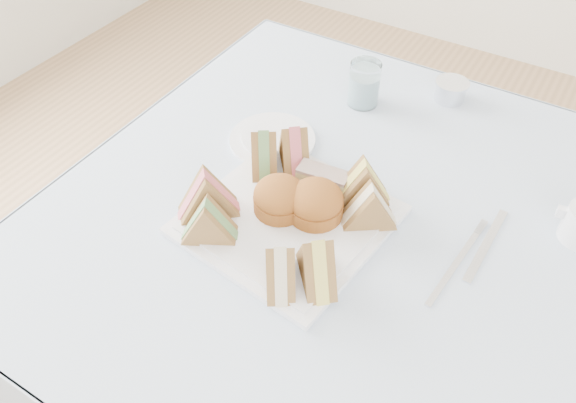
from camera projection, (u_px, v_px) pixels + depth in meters
The scene contains 19 objects.
table at pixel (340, 334), 1.23m from camera, with size 0.90×0.90×0.74m, color brown.
tablecloth at pixel (354, 218), 0.96m from camera, with size 1.02×1.02×0.01m, color silver.
serving_plate at pixel (288, 220), 0.95m from camera, with size 0.30×0.30×0.01m, color white.
sandwich_fl_a at pixel (207, 193), 0.92m from camera, with size 0.10×0.05×0.09m, color #9F6A44, non-canonical shape.
sandwich_fl_b at pixel (208, 220), 0.89m from camera, with size 0.09×0.04×0.08m, color #9F6A44, non-canonical shape.
sandwich_fr_a at pixel (317, 260), 0.82m from camera, with size 0.10×0.05×0.09m, color #9F6A44, non-canonical shape.
sandwich_fr_b at pixel (280, 265), 0.82m from camera, with size 0.09×0.04×0.08m, color #9F6A44, non-canonical shape.
sandwich_bl_a at pixel (264, 150), 1.00m from camera, with size 0.10×0.04×0.08m, color #9F6A44, non-canonical shape.
sandwich_bl_b at pixel (294, 147), 1.01m from camera, with size 0.10×0.05×0.09m, color #9F6A44, non-canonical shape.
sandwich_br_a at pixel (370, 205), 0.91m from camera, with size 0.09×0.04×0.08m, color #9F6A44, non-canonical shape.
sandwich_br_b at pixel (363, 181), 0.94m from camera, with size 0.10×0.05×0.09m, color #9F6A44, non-canonical shape.
scone_left at pixel (280, 197), 0.94m from camera, with size 0.09×0.09×0.06m, color #9E481E.
scone_right at pixel (316, 202), 0.93m from camera, with size 0.09×0.09×0.06m, color #9E481E.
pastry_slice at pixel (323, 180), 0.98m from camera, with size 0.09×0.04×0.04m, color tan.
side_plate at pixel (272, 140), 1.10m from camera, with size 0.17×0.17×0.01m, color white.
water_glass at pixel (364, 84), 1.16m from camera, with size 0.06×0.06×0.09m, color white.
tea_strainer at pixel (450, 92), 1.19m from camera, with size 0.07×0.07×0.04m, color silver.
knife at pixel (486, 245), 0.91m from camera, with size 0.01×0.18×0.00m, color silver.
fork at pixel (453, 268), 0.88m from camera, with size 0.01×0.18×0.00m, color silver.
Camera 1 is at (0.24, -0.62, 1.45)m, focal length 35.00 mm.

